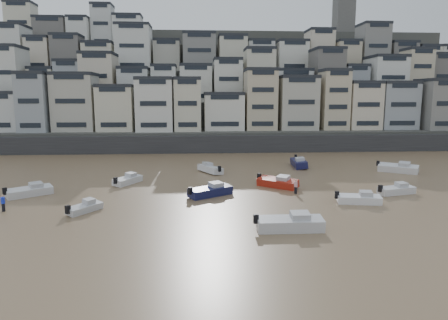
{
  "coord_description": "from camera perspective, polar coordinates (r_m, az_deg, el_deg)",
  "views": [
    {
      "loc": [
        5.49,
        -17.2,
        11.63
      ],
      "look_at": [
        8.63,
        30.0,
        4.0
      ],
      "focal_mm": 32.0,
      "sensor_mm": 36.0,
      "label": 1
    }
  ],
  "objects": [
    {
      "name": "harbor_wall",
      "position": [
        82.92,
        -0.66,
        2.32
      ],
      "size": [
        140.0,
        3.0,
        3.5
      ],
      "primitive_type": "cube",
      "color": "#38383A",
      "rests_on": "ground"
    },
    {
      "name": "hillside",
      "position": [
        122.4,
        0.53,
        9.81
      ],
      "size": [
        141.04,
        66.0,
        50.0
      ],
      "color": "#4C4C47",
      "rests_on": "ground"
    },
    {
      "name": "boat_a",
      "position": [
        35.51,
        9.43,
        -8.62
      ],
      "size": [
        6.34,
        2.13,
        1.73
      ],
      "primitive_type": null,
      "rotation": [
        0.0,
        0.0,
        -0.01
      ],
      "color": "silver",
      "rests_on": "ground"
    },
    {
      "name": "boat_b",
      "position": [
        46.03,
        18.75,
        -5.09
      ],
      "size": [
        5.27,
        2.54,
        1.38
      ],
      "primitive_type": null,
      "rotation": [
        0.0,
        0.0,
        -0.18
      ],
      "color": "white",
      "rests_on": "ground"
    },
    {
      "name": "boat_c",
      "position": [
        46.83,
        -1.95,
        -4.2
      ],
      "size": [
        6.01,
        4.86,
        1.61
      ],
      "primitive_type": null,
      "rotation": [
        0.0,
        0.0,
        0.58
      ],
      "color": "#151944",
      "rests_on": "ground"
    },
    {
      "name": "boat_d",
      "position": [
        52.0,
        23.43,
        -3.75
      ],
      "size": [
        5.29,
        2.9,
        1.37
      ],
      "primitive_type": null,
      "rotation": [
        0.0,
        0.0,
        0.26
      ],
      "color": "silver",
      "rests_on": "ground"
    },
    {
      "name": "boat_e",
      "position": [
        51.66,
        7.65,
        -3.03
      ],
      "size": [
        5.68,
        5.26,
        1.59
      ],
      "primitive_type": null,
      "rotation": [
        0.0,
        0.0,
        -0.71
      ],
      "color": "#A92314",
      "rests_on": "ground"
    },
    {
      "name": "boat_f",
      "position": [
        54.75,
        -13.59,
        -2.62
      ],
      "size": [
        3.93,
        5.22,
        1.38
      ],
      "primitive_type": null,
      "rotation": [
        0.0,
        0.0,
        1.06
      ],
      "color": "silver",
      "rests_on": "ground"
    },
    {
      "name": "boat_g",
      "position": [
        66.55,
        23.62,
        -0.94
      ],
      "size": [
        6.26,
        5.22,
        1.69
      ],
      "primitive_type": null,
      "rotation": [
        0.0,
        0.0,
        -0.61
      ],
      "color": "silver",
      "rests_on": "ground"
    },
    {
      "name": "boat_h",
      "position": [
        60.98,
        -1.99,
        -1.1
      ],
      "size": [
        4.35,
        5.85,
        1.54
      ],
      "primitive_type": null,
      "rotation": [
        0.0,
        0.0,
        2.07
      ],
      "color": "silver",
      "rests_on": "ground"
    },
    {
      "name": "boat_i",
      "position": [
        67.06,
        10.63,
        -0.21
      ],
      "size": [
        2.61,
        6.7,
        1.79
      ],
      "primitive_type": null,
      "rotation": [
        0.0,
        0.0,
        -1.64
      ],
      "color": "#141540",
      "rests_on": "ground"
    },
    {
      "name": "boat_j",
      "position": [
        42.88,
        -19.29,
        -6.31
      ],
      "size": [
        3.53,
        4.21,
        1.14
      ],
      "primitive_type": null,
      "rotation": [
        0.0,
        0.0,
        0.96
      ],
      "color": "silver",
      "rests_on": "ground"
    },
    {
      "name": "boat_k",
      "position": [
        52.02,
        -26.04,
        -3.86
      ],
      "size": [
        5.45,
        4.75,
        1.5
      ],
      "primitive_type": null,
      "rotation": [
        0.0,
        0.0,
        0.65
      ],
      "color": "silver",
      "rests_on": "ground"
    },
    {
      "name": "person_blue",
      "position": [
        46.48,
        -29.02,
        -5.4
      ],
      "size": [
        0.44,
        0.44,
        1.74
      ],
      "primitive_type": null,
      "color": "#1D34DB",
      "rests_on": "ground"
    },
    {
      "name": "person_pink",
      "position": [
        48.65,
        10.22,
        -3.76
      ],
      "size": [
        0.44,
        0.44,
        1.74
      ],
      "primitive_type": null,
      "color": "#D999A0",
      "rests_on": "ground"
    }
  ]
}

